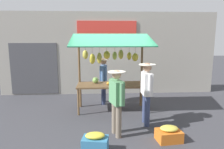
{
  "coord_description": "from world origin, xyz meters",
  "views": [
    {
      "loc": [
        0.37,
        6.59,
        2.37
      ],
      "look_at": [
        0.0,
        0.3,
        1.25
      ],
      "focal_mm": 33.5,
      "sensor_mm": 36.0,
      "label": 1
    }
  ],
  "objects_px": {
    "shopper_with_shopping_bag": "(117,98)",
    "produce_crate_near": "(169,134)",
    "vendor_with_sunhat": "(103,77)",
    "produce_crate_side": "(95,144)",
    "market_stall": "(111,63)",
    "shopper_in_grey_tee": "(147,88)"
  },
  "relations": [
    {
      "from": "vendor_with_sunhat",
      "to": "shopper_in_grey_tee",
      "type": "bearing_deg",
      "value": 36.97
    },
    {
      "from": "vendor_with_sunhat",
      "to": "produce_crate_side",
      "type": "bearing_deg",
      "value": 2.58
    },
    {
      "from": "shopper_with_shopping_bag",
      "to": "produce_crate_near",
      "type": "distance_m",
      "value": 1.47
    },
    {
      "from": "produce_crate_near",
      "to": "produce_crate_side",
      "type": "distance_m",
      "value": 1.74
    },
    {
      "from": "vendor_with_sunhat",
      "to": "shopper_with_shopping_bag",
      "type": "bearing_deg",
      "value": 12.64
    },
    {
      "from": "shopper_with_shopping_bag",
      "to": "produce_crate_near",
      "type": "height_order",
      "value": "shopper_with_shopping_bag"
    },
    {
      "from": "shopper_in_grey_tee",
      "to": "produce_crate_side",
      "type": "relative_size",
      "value": 2.96
    },
    {
      "from": "shopper_with_shopping_bag",
      "to": "produce_crate_near",
      "type": "xyz_separation_m",
      "value": [
        -1.19,
        0.36,
        -0.79
      ]
    },
    {
      "from": "market_stall",
      "to": "produce_crate_side",
      "type": "height_order",
      "value": "market_stall"
    },
    {
      "from": "market_stall",
      "to": "produce_crate_near",
      "type": "xyz_separation_m",
      "value": [
        -1.23,
        2.23,
        -1.4
      ]
    },
    {
      "from": "produce_crate_near",
      "to": "produce_crate_side",
      "type": "relative_size",
      "value": 1.03
    },
    {
      "from": "produce_crate_near",
      "to": "shopper_with_shopping_bag",
      "type": "bearing_deg",
      "value": -17.09
    },
    {
      "from": "produce_crate_near",
      "to": "produce_crate_side",
      "type": "xyz_separation_m",
      "value": [
        1.69,
        0.41,
        0.04
      ]
    },
    {
      "from": "shopper_with_shopping_bag",
      "to": "produce_crate_side",
      "type": "bearing_deg",
      "value": 130.02
    },
    {
      "from": "vendor_with_sunhat",
      "to": "shopper_in_grey_tee",
      "type": "distance_m",
      "value": 2.24
    },
    {
      "from": "shopper_in_grey_tee",
      "to": "produce_crate_side",
      "type": "xyz_separation_m",
      "value": [
        1.37,
        1.39,
        -0.82
      ]
    },
    {
      "from": "vendor_with_sunhat",
      "to": "produce_crate_side",
      "type": "height_order",
      "value": "vendor_with_sunhat"
    },
    {
      "from": "vendor_with_sunhat",
      "to": "market_stall",
      "type": "bearing_deg",
      "value": 24.71
    },
    {
      "from": "shopper_in_grey_tee",
      "to": "produce_crate_side",
      "type": "bearing_deg",
      "value": 134.75
    },
    {
      "from": "shopper_in_grey_tee",
      "to": "shopper_with_shopping_bag",
      "type": "height_order",
      "value": "shopper_in_grey_tee"
    },
    {
      "from": "vendor_with_sunhat",
      "to": "produce_crate_near",
      "type": "relative_size",
      "value": 2.76
    },
    {
      "from": "shopper_in_grey_tee",
      "to": "produce_crate_near",
      "type": "distance_m",
      "value": 1.34
    }
  ]
}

